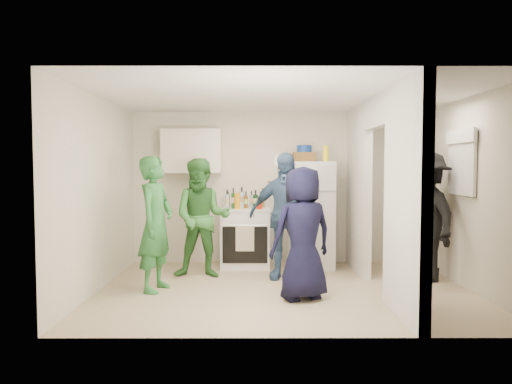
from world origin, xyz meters
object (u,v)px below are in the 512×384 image
stove (245,237)px  person_green_left (156,224)px  person_navy (302,233)px  person_nook (425,216)px  yellow_cup_stack_top (326,154)px  fridge (310,215)px  blue_bowl (304,149)px  wicker_basket (304,157)px  person_green_center (202,218)px  person_denim (285,216)px

stove → person_green_left: person_green_left is taller
person_navy → person_nook: (1.81, 0.89, 0.10)m
stove → yellow_cup_stack_top: 1.83m
fridge → person_nook: person_nook is taller
stove → fridge: fridge is taller
blue_bowl → stove: bearing=-178.8°
wicker_basket → person_green_left: (-2.05, -1.43, -0.89)m
wicker_basket → blue_bowl: size_ratio=1.46×
yellow_cup_stack_top → person_green_left: bearing=-151.7°
person_nook → blue_bowl: bearing=-131.0°
wicker_basket → stove: bearing=-178.8°
person_green_center → person_denim: 1.19m
wicker_basket → person_green_center: 1.92m
person_navy → stove: bearing=-90.5°
wicker_basket → person_nook: wicker_basket is taller
fridge → person_nook: size_ratio=0.93×
fridge → blue_bowl: 1.05m
person_green_left → person_nook: size_ratio=0.96×
wicker_basket → person_denim: 1.22m
person_green_center → person_navy: person_green_center is taller
yellow_cup_stack_top → person_green_center: 2.16m
blue_bowl → yellow_cup_stack_top: blue_bowl is taller
stove → person_green_center: 0.99m
fridge → wicker_basket: wicker_basket is taller
yellow_cup_stack_top → fridge: bearing=155.6°
wicker_basket → blue_bowl: bearing=0.0°
fridge → person_green_left: 2.56m
blue_bowl → person_navy: bearing=-96.6°
person_nook → person_green_left: bearing=-93.1°
person_green_left → wicker_basket: bearing=-41.3°
person_denim → person_green_left: bearing=-140.6°
stove → person_green_left: bearing=-128.5°
person_green_left → person_denim: person_denim is taller
fridge → blue_bowl: size_ratio=6.99×
person_green_center → person_nook: bearing=-3.5°
stove → fridge: (1.03, -0.03, 0.37)m
stove → yellow_cup_stack_top: (1.25, -0.13, 1.33)m
person_nook → person_navy: bearing=-74.7°
stove → person_green_left: 1.84m
person_navy → person_green_left: bearing=-34.2°
person_green_left → fridge: bearing=-43.5°
wicker_basket → person_denim: bearing=-114.2°
blue_bowl → person_denim: bearing=-114.2°
fridge → blue_bowl: (-0.10, 0.05, 1.04)m
wicker_basket → person_nook: size_ratio=0.19×
blue_bowl → person_navy: size_ratio=0.15×
yellow_cup_stack_top → person_navy: 2.02m
blue_bowl → person_green_left: size_ratio=0.14×
person_denim → person_navy: 1.04m
wicker_basket → person_green_center: bearing=-155.6°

